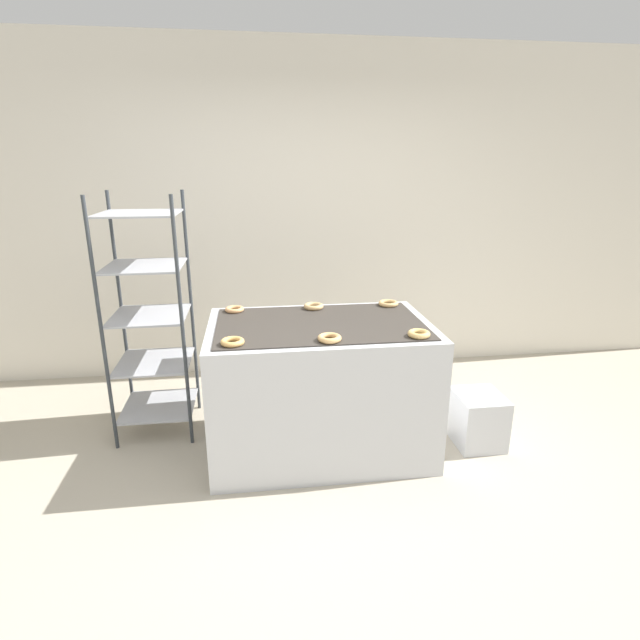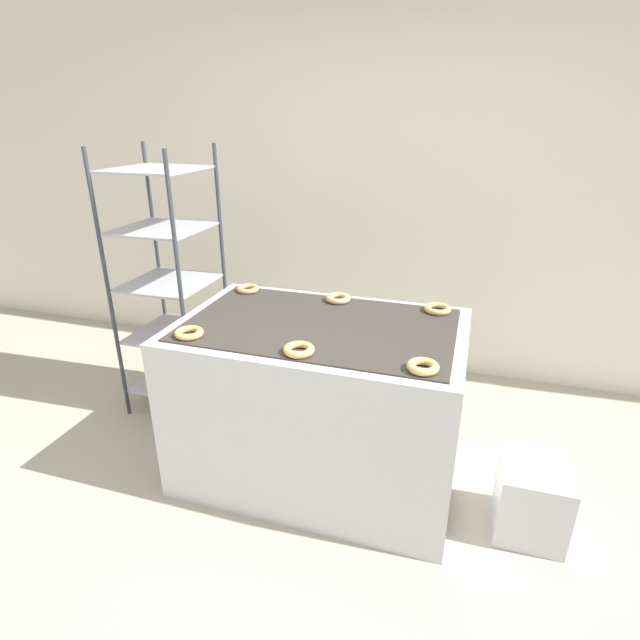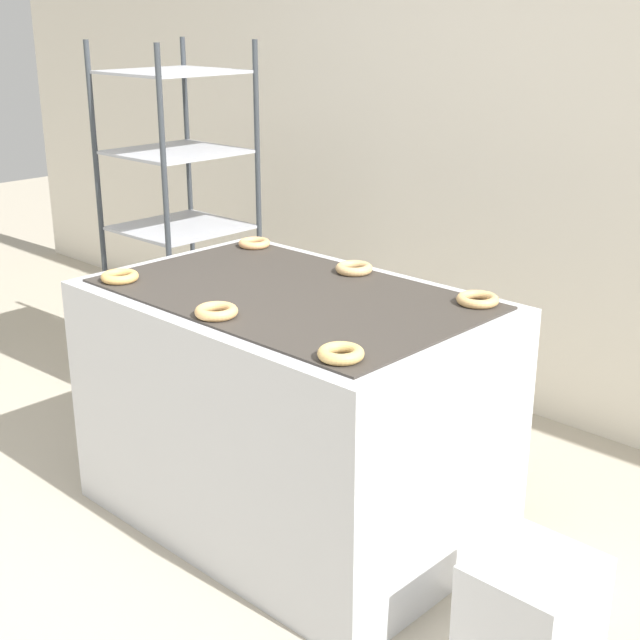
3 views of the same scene
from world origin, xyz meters
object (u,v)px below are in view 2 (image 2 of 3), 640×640
Objects in this scene: glaze_bin at (531,497)px; donut_near_left at (189,333)px; baking_rack_cart at (169,283)px; donut_far_center at (339,298)px; donut_near_right at (423,367)px; donut_far_right at (438,309)px; donut_near_center at (299,350)px; donut_far_left at (248,289)px; fryer_machine at (320,401)px.

glaze_bin is 2.70× the size of donut_near_left.
donut_far_center is at bearing -3.72° from baking_rack_cart.
donut_near_right is 0.94× the size of donut_far_right.
donut_near_left is 0.54m from donut_near_center.
glaze_bin is at bearing 7.37° from donut_near_left.
donut_near_right reaches higher than donut_near_left.
baking_rack_cart is 12.52× the size of donut_near_left.
donut_near_right is at bearing 0.25° from donut_near_center.
baking_rack_cart is at bearing 176.28° from donut_far_center.
donut_near_right is (0.53, 0.00, 0.00)m from donut_near_center.
donut_far_center is (1.12, -0.07, 0.05)m from baking_rack_cart.
donut_near_center reaches higher than glaze_bin.
donut_far_center is 0.53m from donut_far_right.
donut_far_right is (1.07, 0.00, 0.00)m from donut_far_left.
donut_far_right is at bearing 139.73° from glaze_bin.
donut_far_center reaches higher than glaze_bin.
glaze_bin is at bearing -15.50° from donut_far_left.
donut_far_left is (0.57, -0.07, 0.04)m from baking_rack_cart.
donut_far_center is (-1.06, 0.44, 0.71)m from glaze_bin.
donut_far_right is at bearing 32.38° from fryer_machine.
donut_near_center is at bearing -50.37° from donut_far_left.
donut_near_center reaches higher than donut_near_left.
donut_near_right reaches higher than donut_far_right.
donut_far_left is at bearing 129.63° from donut_near_center.
baking_rack_cart is 11.96× the size of donut_far_right.
donut_far_left is 0.94× the size of donut_far_center.
glaze_bin is 0.91m from donut_near_right.
donut_near_center and donut_far_center have the same top height.
donut_far_right is (0.53, 0.01, -0.00)m from donut_far_center.
fryer_machine is 1.10m from glaze_bin.
glaze_bin is at bearing -22.69° from donut_far_center.
baking_rack_cart is at bearing 156.03° from donut_near_right.
donut_far_left is at bearing 90.67° from donut_near_left.
fryer_machine is 10.27× the size of donut_near_center.
donut_far_center is (0.00, 0.33, 0.45)m from fryer_machine.
donut_near_left is (-1.60, -0.21, 0.71)m from glaze_bin.
baking_rack_cart is 0.58m from donut_far_left.
baking_rack_cart is 12.22× the size of donut_far_center.
donut_near_right is at bearing -31.64° from fryer_machine.
donut_near_right is 1.02× the size of donut_far_left.
donut_far_left is at bearing 164.50° from glaze_bin.
donut_far_right is (1.07, 0.66, -0.00)m from donut_near_left.
donut_far_center is at bearing 157.31° from glaze_bin.
donut_near_right is (0.53, -0.33, 0.45)m from fryer_machine.
fryer_machine is 10.33× the size of donut_far_center.
donut_near_left is 0.96× the size of donut_far_right.
donut_near_center is (-1.05, -0.22, 0.71)m from glaze_bin.
donut_near_center is (1.12, -0.74, 0.05)m from baking_rack_cart.
fryer_machine is 0.56m from donut_far_center.
donut_far_left is 1.07m from donut_far_right.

